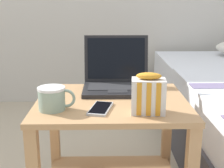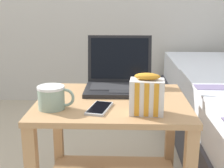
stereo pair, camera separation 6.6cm
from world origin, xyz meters
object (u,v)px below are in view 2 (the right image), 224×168
Objects in this scene: laptop at (119,79)px; snack_bag at (147,95)px; cell_phone at (99,108)px; mug_front_left at (52,96)px.

laptop is 2.03× the size of snack_bag.
snack_bag is 0.94× the size of cell_phone.
mug_front_left is at bearing -131.58° from laptop.
snack_bag is (0.36, -0.04, 0.02)m from mug_front_left.
laptop reaches higher than snack_bag.
laptop is at bearing 48.42° from mug_front_left.
snack_bag is (0.10, -0.33, 0.02)m from laptop.
laptop reaches higher than mug_front_left.
cell_phone is at bearing -0.94° from mug_front_left.
cell_phone is (-0.07, -0.29, -0.04)m from laptop.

